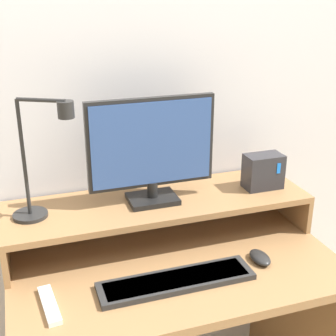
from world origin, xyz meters
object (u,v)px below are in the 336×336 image
(desk_lamp, at_px, (42,165))
(router_dock, at_px, (263,171))
(monitor, at_px, (152,149))
(keyboard, at_px, (177,281))
(mouse, at_px, (260,257))
(remote_control, at_px, (50,305))

(desk_lamp, bearing_deg, router_dock, -0.23)
(monitor, bearing_deg, router_dock, -2.27)
(desk_lamp, xyz_separation_m, router_dock, (0.78, -0.00, -0.12))
(keyboard, bearing_deg, mouse, 5.48)
(desk_lamp, distance_m, router_dock, 0.78)
(desk_lamp, bearing_deg, keyboard, -38.45)
(router_dock, height_order, keyboard, router_dock)
(monitor, relative_size, remote_control, 2.46)
(monitor, height_order, remote_control, monitor)
(keyboard, distance_m, mouse, 0.30)
(keyboard, height_order, mouse, mouse)
(monitor, height_order, router_dock, monitor)
(desk_lamp, relative_size, remote_control, 2.22)
(desk_lamp, bearing_deg, mouse, -20.84)
(desk_lamp, xyz_separation_m, keyboard, (0.35, -0.27, -0.32))
(monitor, distance_m, remote_control, 0.58)
(router_dock, xyz_separation_m, keyboard, (-0.43, -0.27, -0.20))
(router_dock, distance_m, remote_control, 0.87)
(router_dock, bearing_deg, monitor, 177.73)
(monitor, relative_size, router_dock, 3.15)
(router_dock, height_order, mouse, router_dock)
(mouse, height_order, remote_control, mouse)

